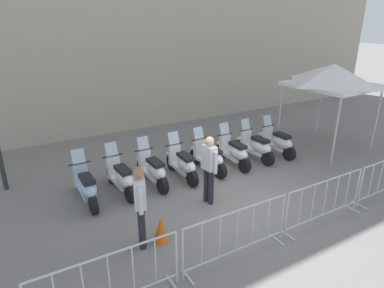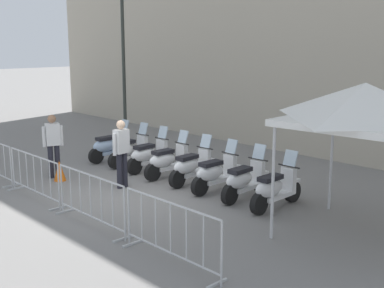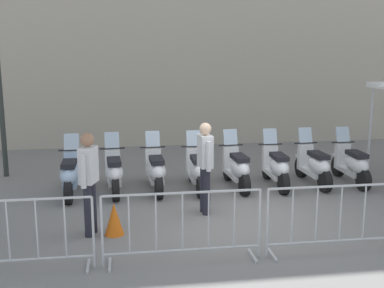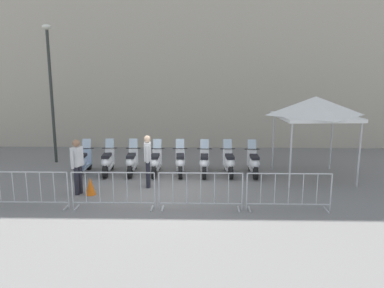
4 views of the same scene
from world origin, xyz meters
The scene contains 16 objects.
ground_plane centered at (0.00, 0.00, 0.00)m, with size 120.00×120.00×0.00m, color slate.
motorcycle_0 centered at (-3.03, 1.93, 0.45)m, with size 0.56×1.72×1.24m.
motorcycle_1 centered at (-2.13, 1.94, 0.45)m, with size 0.56×1.72×1.24m.
motorcycle_2 centered at (-1.23, 1.89, 0.45)m, with size 0.56×1.72×1.24m.
motorcycle_3 centered at (-0.35, 1.78, 0.45)m, with size 0.56×1.73×1.24m.
motorcycle_4 centered at (0.56, 1.76, 0.45)m, with size 0.56×1.72×1.24m.
motorcycle_5 centered at (1.45, 1.67, 0.45)m, with size 0.56×1.73×1.24m.
motorcycle_6 centered at (2.35, 1.64, 0.45)m, with size 0.56×1.72×1.24m.
motorcycle_7 centered at (3.24, 1.55, 0.45)m, with size 0.56×1.72×1.24m.
barrier_segment_0 centered at (-3.71, -1.51, 0.53)m, with size 2.32×0.56×1.07m.
barrier_segment_1 centered at (-1.30, -1.65, 0.53)m, with size 2.32×0.56×1.07m.
barrier_segment_2 centered at (1.10, -1.80, 0.53)m, with size 2.32×0.56×1.07m.
officer_near_row_end centered at (-0.51, 0.32, 0.98)m, with size 0.24×0.55×1.73m.
officer_mid_plaza centered at (-2.62, -0.32, 0.98)m, with size 0.34×0.52×1.73m.
canopy_tent centered at (5.27, 1.23, 2.52)m, with size 2.52×2.52×2.91m.
traffic_cone centered at (-2.23, -0.41, 0.28)m, with size 0.32×0.32×0.55m, color orange.
Camera 1 is at (-4.85, -5.51, 4.28)m, focal length 31.02 mm.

